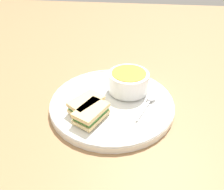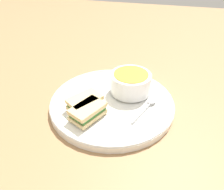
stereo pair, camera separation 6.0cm
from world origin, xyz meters
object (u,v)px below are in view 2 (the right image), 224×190
at_px(sandwich_half_near, 85,102).
at_px(sandwich_half_far, 88,112).
at_px(soup_bowl, 131,82).
at_px(spoon, 150,102).

bearing_deg(sandwich_half_near, sandwich_half_far, -149.00).
distance_m(soup_bowl, spoon, 0.08).
distance_m(soup_bowl, sandwich_half_far, 0.16).
distance_m(spoon, sandwich_half_near, 0.18).
bearing_deg(spoon, soup_bowl, 75.59).
bearing_deg(sandwich_half_near, soup_bowl, -44.17).
distance_m(spoon, sandwich_half_far, 0.17).
xyz_separation_m(soup_bowl, sandwich_half_near, (-0.10, 0.10, -0.01)).
bearing_deg(sandwich_half_far, spoon, -57.84).
bearing_deg(spoon, sandwich_half_near, 131.00).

